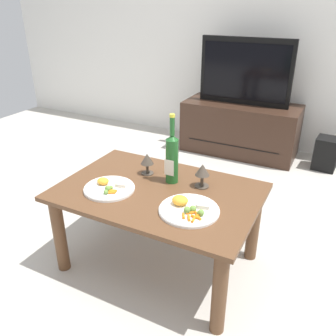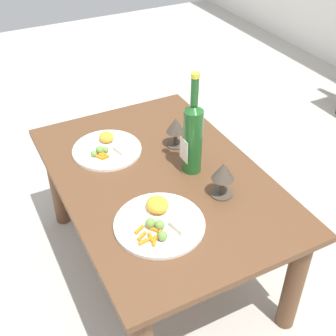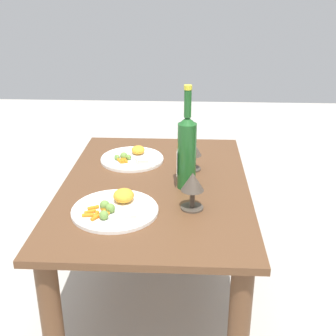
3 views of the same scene
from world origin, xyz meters
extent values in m
plane|color=#B7B2A8|center=(0.00, 0.00, 0.00)|extent=(6.40, 6.40, 0.00)
cube|color=brown|center=(0.00, 0.00, 0.48)|extent=(1.07, 0.72, 0.03)
cylinder|color=brown|center=(-0.47, -0.30, 0.23)|extent=(0.07, 0.07, 0.47)
cylinder|color=brown|center=(0.47, -0.30, 0.23)|extent=(0.07, 0.07, 0.47)
cylinder|color=brown|center=(-0.47, 0.30, 0.23)|extent=(0.07, 0.07, 0.47)
cylinder|color=brown|center=(0.47, 0.30, 0.23)|extent=(0.07, 0.07, 0.47)
cylinder|color=#1E5923|center=(0.02, 0.12, 0.62)|extent=(0.07, 0.07, 0.25)
cone|color=#1E5923|center=(0.02, 0.12, 0.76)|extent=(0.07, 0.07, 0.03)
cylinder|color=#1E5923|center=(0.02, 0.12, 0.82)|extent=(0.03, 0.03, 0.10)
cylinder|color=yellow|center=(0.02, 0.12, 0.88)|extent=(0.03, 0.03, 0.02)
cube|color=silver|center=(0.02, 0.09, 0.59)|extent=(0.06, 0.00, 0.09)
cylinder|color=#473D33|center=(-0.15, 0.14, 0.50)|extent=(0.07, 0.07, 0.01)
cylinder|color=#473D33|center=(-0.15, 0.14, 0.53)|extent=(0.02, 0.02, 0.06)
cone|color=#473D33|center=(-0.15, 0.14, 0.59)|extent=(0.08, 0.08, 0.06)
cylinder|color=#473D33|center=(0.19, 0.14, 0.50)|extent=(0.08, 0.08, 0.01)
cylinder|color=#473D33|center=(0.19, 0.14, 0.53)|extent=(0.02, 0.02, 0.06)
cone|color=#473D33|center=(0.19, 0.14, 0.60)|extent=(0.08, 0.08, 0.06)
cylinder|color=white|center=(-0.24, -0.12, 0.50)|extent=(0.27, 0.27, 0.01)
torus|color=white|center=(-0.24, -0.12, 0.51)|extent=(0.27, 0.27, 0.01)
ellipsoid|color=orange|center=(-0.29, -0.10, 0.52)|extent=(0.07, 0.06, 0.04)
cube|color=beige|center=(-0.19, -0.07, 0.52)|extent=(0.07, 0.06, 0.02)
cylinder|color=orange|center=(-0.19, -0.16, 0.51)|extent=(0.04, 0.03, 0.01)
cylinder|color=orange|center=(-0.19, -0.15, 0.51)|extent=(0.04, 0.03, 0.01)
cylinder|color=orange|center=(-0.19, -0.14, 0.51)|extent=(0.04, 0.03, 0.01)
cylinder|color=orange|center=(-0.20, -0.15, 0.51)|extent=(0.04, 0.03, 0.01)
sphere|color=olive|center=(-0.22, -0.15, 0.52)|extent=(0.03, 0.03, 0.03)
sphere|color=olive|center=(-0.21, -0.18, 0.52)|extent=(0.02, 0.02, 0.02)
sphere|color=olive|center=(-0.22, -0.13, 0.52)|extent=(0.02, 0.02, 0.02)
sphere|color=olive|center=(-0.22, -0.15, 0.52)|extent=(0.03, 0.03, 0.03)
cylinder|color=white|center=(0.24, -0.12, 0.50)|extent=(0.30, 0.30, 0.01)
torus|color=white|center=(0.24, -0.12, 0.51)|extent=(0.29, 0.29, 0.01)
ellipsoid|color=orange|center=(0.18, -0.10, 0.53)|extent=(0.08, 0.07, 0.04)
cube|color=beige|center=(0.29, -0.07, 0.52)|extent=(0.07, 0.07, 0.02)
cylinder|color=orange|center=(0.24, -0.19, 0.51)|extent=(0.03, 0.04, 0.01)
cylinder|color=orange|center=(0.27, -0.20, 0.51)|extent=(0.03, 0.04, 0.01)
cylinder|color=orange|center=(0.29, -0.20, 0.51)|extent=(0.02, 0.04, 0.01)
cylinder|color=orange|center=(0.31, -0.17, 0.51)|extent=(0.04, 0.03, 0.01)
cylinder|color=orange|center=(0.29, -0.17, 0.51)|extent=(0.04, 0.02, 0.01)
cylinder|color=orange|center=(0.26, -0.15, 0.51)|extent=(0.04, 0.03, 0.01)
cylinder|color=orange|center=(0.29, -0.15, 0.51)|extent=(0.04, 0.04, 0.01)
sphere|color=olive|center=(0.31, -0.14, 0.52)|extent=(0.03, 0.03, 0.03)
sphere|color=olive|center=(0.30, -0.14, 0.52)|extent=(0.03, 0.03, 0.03)
sphere|color=olive|center=(0.24, -0.15, 0.52)|extent=(0.03, 0.03, 0.03)
sphere|color=olive|center=(0.26, -0.13, 0.52)|extent=(0.03, 0.03, 0.03)
camera|label=1|loc=(0.80, -1.45, 1.42)|focal=37.58mm
camera|label=2|loc=(1.18, -0.57, 1.52)|focal=47.91mm
camera|label=3|loc=(1.56, 0.13, 1.22)|focal=47.61mm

